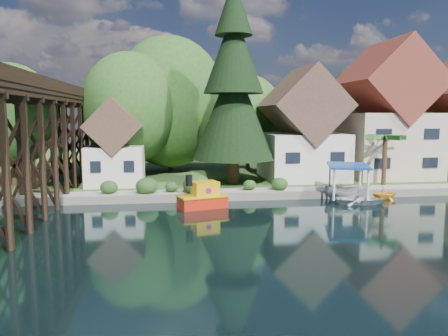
{
  "coord_description": "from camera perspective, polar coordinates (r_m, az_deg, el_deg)",
  "views": [
    {
      "loc": [
        -6.27,
        -25.98,
        6.87
      ],
      "look_at": [
        -2.13,
        6.0,
        2.9
      ],
      "focal_mm": 35.0,
      "sensor_mm": 36.0,
      "label": 1
    }
  ],
  "objects": [
    {
      "name": "shed",
      "position": [
        40.87,
        -14.01,
        2.54
      ],
      "size": [
        5.09,
        5.4,
        7.85
      ],
      "color": "silver",
      "rests_on": "bank"
    },
    {
      "name": "tugboat",
      "position": [
        32.4,
        -2.78,
        -3.85
      ],
      "size": [
        3.94,
        2.87,
        2.57
      ],
      "color": "red",
      "rests_on": "ground"
    },
    {
      "name": "bank",
      "position": [
        60.67,
        -1.4,
        0.75
      ],
      "size": [
        140.0,
        52.0,
        0.5
      ],
      "primitive_type": "cube",
      "color": "#345120",
      "rests_on": "ground"
    },
    {
      "name": "promenade",
      "position": [
        37.89,
        11.65,
        -2.76
      ],
      "size": [
        50.0,
        2.6,
        0.06
      ],
      "primitive_type": "cube",
      "color": "gray",
      "rests_on": "bank"
    },
    {
      "name": "house_center",
      "position": [
        47.97,
        20.41,
        6.04
      ],
      "size": [
        8.65,
        9.18,
        13.89
      ],
      "color": "#C1B197",
      "rests_on": "bank"
    },
    {
      "name": "ground",
      "position": [
        27.6,
        6.05,
        -7.44
      ],
      "size": [
        140.0,
        140.0,
        0.0
      ],
      "primitive_type": "plane",
      "color": "black",
      "rests_on": "ground"
    },
    {
      "name": "boat_white_a",
      "position": [
        35.47,
        17.43,
        -3.83
      ],
      "size": [
        4.19,
        3.3,
        0.78
      ],
      "primitive_type": "imported",
      "rotation": [
        0.0,
        0.0,
        1.4
      ],
      "color": "silver",
      "rests_on": "ground"
    },
    {
      "name": "conifer",
      "position": [
        40.11,
        1.25,
        10.63
      ],
      "size": [
        7.51,
        7.51,
        18.48
      ],
      "color": "#382314",
      "rests_on": "bank"
    },
    {
      "name": "house_left",
      "position": [
        44.06,
        10.19,
        4.66
      ],
      "size": [
        7.64,
        8.64,
        11.02
      ],
      "color": "silver",
      "rests_on": "bank"
    },
    {
      "name": "boat_yellow",
      "position": [
        37.83,
        20.25,
        -3.0
      ],
      "size": [
        2.36,
        2.09,
        1.15
      ],
      "primitive_type": "imported",
      "rotation": [
        0.0,
        0.0,
        1.67
      ],
      "color": "yellow",
      "rests_on": "ground"
    },
    {
      "name": "trestle_bridge",
      "position": [
        32.67,
        -24.74,
        3.71
      ],
      "size": [
        4.12,
        44.18,
        9.3
      ],
      "color": "black",
      "rests_on": "ground"
    },
    {
      "name": "palm_tree",
      "position": [
        41.64,
        20.33,
        3.61
      ],
      "size": [
        3.74,
        3.74,
        4.82
      ],
      "color": "#382314",
      "rests_on": "bank"
    },
    {
      "name": "boat_canopy",
      "position": [
        36.56,
        15.84,
        -2.12
      ],
      "size": [
        4.19,
        5.13,
        2.87
      ],
      "color": "silver",
      "rests_on": "ground"
    },
    {
      "name": "shrubs",
      "position": [
        35.73,
        -4.6,
        -2.09
      ],
      "size": [
        15.76,
        2.47,
        1.7
      ],
      "color": "#1D4017",
      "rests_on": "bank"
    },
    {
      "name": "seawall",
      "position": [
        36.1,
        9.3,
        -3.54
      ],
      "size": [
        60.0,
        0.4,
        0.62
      ],
      "primitive_type": "cube",
      "color": "slate",
      "rests_on": "ground"
    },
    {
      "name": "bg_trees",
      "position": [
        47.79,
        1.39,
        7.52
      ],
      "size": [
        49.9,
        13.3,
        10.57
      ],
      "color": "#382314",
      "rests_on": "bank"
    }
  ]
}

